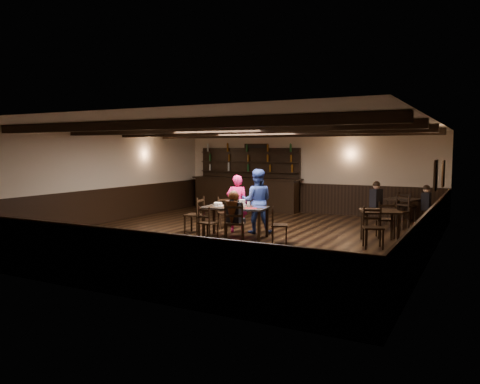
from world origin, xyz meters
The scene contains 25 objects.
ground centered at (0.00, 0.00, 0.00)m, with size 10.00×10.00×0.00m, color black.
room_shell centered at (0.01, 0.04, 1.75)m, with size 9.02×10.02×2.71m.
dining_table centered at (0.05, -0.16, 0.67)m, with size 1.62×0.97×0.75m.
chair_near_left centered at (-0.40, -0.77, 0.47)m, with size 0.42×0.41×0.80m.
chair_near_right centered at (0.46, -0.97, 0.56)m, with size 0.59×0.57×0.96m.
chair_end_left centered at (-1.10, -0.09, 0.55)m, with size 0.46×0.48×0.94m.
chair_end_right centered at (1.20, -0.31, 0.48)m, with size 0.48×0.49×0.83m.
chair_far_pushed centered at (-0.87, 0.95, 0.50)m, with size 0.55×0.54×0.85m.
woman_pink centered at (-0.25, 0.49, 0.74)m, with size 0.54×0.36×1.49m, color #E31363.
man_blue centered at (0.25, 0.63, 0.82)m, with size 0.80×0.62×1.64m, color navy.
seated_person centered at (0.42, -0.92, 0.81)m, with size 0.32×0.48×0.79m.
cake centered at (-0.42, -0.19, 0.79)m, with size 0.26×0.26×0.09m.
plate_stack_a centered at (-0.01, -0.22, 0.82)m, with size 0.15×0.15×0.14m, color white.
plate_stack_b centered at (0.19, -0.07, 0.84)m, with size 0.15×0.15×0.18m, color white.
tea_light centered at (0.11, -0.09, 0.78)m, with size 0.06×0.06×0.06m.
salt_shaker centered at (0.36, -0.23, 0.80)m, with size 0.04×0.04×0.09m, color silver.
pepper_shaker centered at (0.48, -0.16, 0.79)m, with size 0.03×0.03×0.08m, color #A5A8AD.
drink_glass centered at (0.31, 0.04, 0.81)m, with size 0.07×0.07×0.12m, color silver.
menu_red centered at (0.51, -0.22, 0.75)m, with size 0.27×0.19×0.00m, color maroon.
menu_blue centered at (0.59, 0.06, 0.75)m, with size 0.31×0.21×0.00m, color #0F1A4E.
bar_counter centered at (-2.13, 4.72, 0.73)m, with size 4.07×0.70×2.20m.
back_table_a centered at (3.28, 0.83, 0.65)m, with size 1.09×1.09×0.75m.
back_table_b centered at (3.35, 3.81, 0.65)m, with size 1.05×1.05×0.75m.
bg_patron_left centered at (2.59, 3.74, 0.85)m, with size 0.33×0.42×0.76m.
bg_patron_right centered at (3.95, 3.74, 0.81)m, with size 0.23×0.35×0.70m.
Camera 1 is at (5.41, -10.05, 2.13)m, focal length 35.00 mm.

